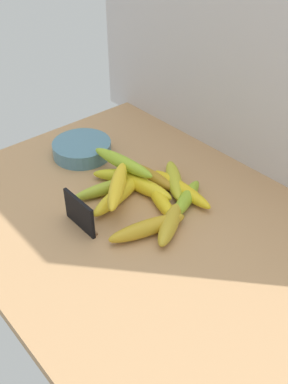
% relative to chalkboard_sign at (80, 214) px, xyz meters
% --- Properties ---
extents(counter_top, '(1.10, 0.76, 0.03)m').
position_rel_chalkboard_sign_xyz_m(counter_top, '(0.10, 0.12, -0.05)').
color(counter_top, tan).
rests_on(counter_top, ground).
extents(back_wall, '(1.30, 0.02, 0.70)m').
position_rel_chalkboard_sign_xyz_m(back_wall, '(0.10, 0.51, 0.28)').
color(back_wall, beige).
rests_on(back_wall, ground).
extents(chalkboard_sign, '(0.11, 0.02, 0.08)m').
position_rel_chalkboard_sign_xyz_m(chalkboard_sign, '(0.00, 0.00, 0.00)').
color(chalkboard_sign, black).
rests_on(chalkboard_sign, counter_top).
extents(fruit_bowl, '(0.17, 0.17, 0.04)m').
position_rel_chalkboard_sign_xyz_m(fruit_bowl, '(-0.26, 0.18, -0.02)').
color(fruit_bowl, teal).
rests_on(fruit_bowl, counter_top).
extents(banana_0, '(0.09, 0.21, 0.04)m').
position_rel_chalkboard_sign_xyz_m(banana_0, '(-0.02, 0.13, -0.02)').
color(banana_0, yellow).
rests_on(banana_0, counter_top).
extents(banana_1, '(0.10, 0.16, 0.03)m').
position_rel_chalkboard_sign_xyz_m(banana_1, '(0.10, 0.25, -0.02)').
color(banana_1, '#8FB42A').
rests_on(banana_1, counter_top).
extents(banana_2, '(0.18, 0.07, 0.04)m').
position_rel_chalkboard_sign_xyz_m(banana_2, '(-0.00, 0.20, -0.02)').
color(banana_2, yellow).
rests_on(banana_2, counter_top).
extents(banana_3, '(0.16, 0.13, 0.04)m').
position_rel_chalkboard_sign_xyz_m(banana_3, '(0.03, 0.28, -0.02)').
color(banana_3, gold).
rests_on(banana_3, counter_top).
extents(banana_4, '(0.09, 0.20, 0.04)m').
position_rel_chalkboard_sign_xyz_m(banana_4, '(0.12, 0.10, -0.02)').
color(banana_4, gold).
rests_on(banana_4, counter_top).
extents(banana_5, '(0.07, 0.19, 0.03)m').
position_rel_chalkboard_sign_xyz_m(banana_5, '(-0.06, 0.13, -0.02)').
color(banana_5, '#9FB431').
rests_on(banana_5, counter_top).
extents(banana_6, '(0.18, 0.05, 0.04)m').
position_rel_chalkboard_sign_xyz_m(banana_6, '(-0.03, 0.24, -0.02)').
color(banana_6, '#AC7E20').
rests_on(banana_6, counter_top).
extents(banana_7, '(0.21, 0.04, 0.04)m').
position_rel_chalkboard_sign_xyz_m(banana_7, '(0.07, 0.27, -0.02)').
color(banana_7, yellow).
rests_on(banana_7, counter_top).
extents(banana_8, '(0.15, 0.15, 0.04)m').
position_rel_chalkboard_sign_xyz_m(banana_8, '(-0.07, 0.19, -0.02)').
color(banana_8, gold).
rests_on(banana_8, counter_top).
extents(banana_9, '(0.15, 0.08, 0.03)m').
position_rel_chalkboard_sign_xyz_m(banana_9, '(0.07, 0.19, -0.02)').
color(banana_9, yellow).
rests_on(banana_9, counter_top).
extents(banana_10, '(0.11, 0.15, 0.04)m').
position_rel_chalkboard_sign_xyz_m(banana_10, '(0.15, 0.15, -0.02)').
color(banana_10, gold).
rests_on(banana_10, counter_top).
extents(banana_11, '(0.16, 0.17, 0.04)m').
position_rel_chalkboard_sign_xyz_m(banana_11, '(-0.01, 0.12, 0.02)').
color(banana_11, yellow).
rests_on(banana_11, banana_0).
extents(banana_12, '(0.21, 0.07, 0.04)m').
position_rel_chalkboard_sign_xyz_m(banana_12, '(-0.09, 0.20, 0.02)').
color(banana_12, '#98BA2D').
rests_on(banana_12, banana_8).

